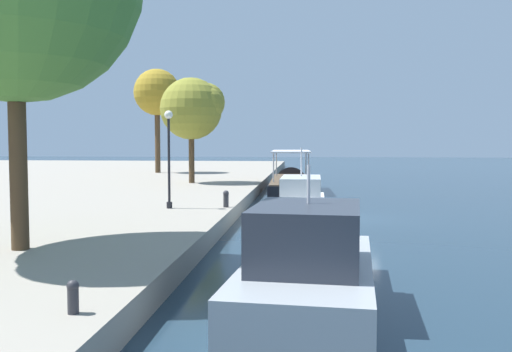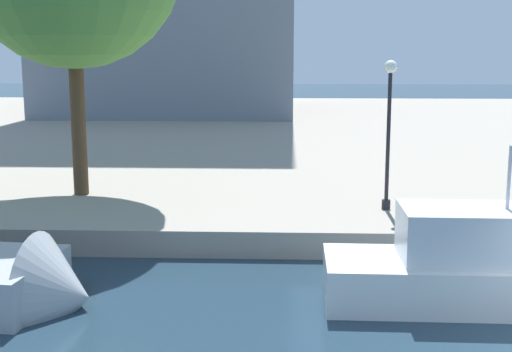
% 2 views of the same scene
% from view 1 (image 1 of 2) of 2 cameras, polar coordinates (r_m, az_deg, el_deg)
% --- Properties ---
extents(ground_plane, '(220.00, 220.00, 0.00)m').
position_cam_1_polar(ground_plane, '(28.46, 10.05, -4.35)').
color(ground_plane, '#1E3342').
extents(motor_yacht_0, '(8.73, 3.67, 4.46)m').
position_cam_1_polar(motor_yacht_0, '(14.29, 5.66, -9.65)').
color(motor_yacht_0, '#9EA3A8').
rests_on(motor_yacht_0, ground_plane).
extents(motor_yacht_1, '(9.34, 2.45, 4.34)m').
position_cam_1_polar(motor_yacht_1, '(28.08, 4.70, -3.10)').
color(motor_yacht_1, silver).
rests_on(motor_yacht_1, ground_plane).
extents(tour_boat_2, '(14.30, 3.43, 4.36)m').
position_cam_1_polar(tour_boat_2, '(44.01, 3.61, -1.04)').
color(tour_boat_2, black).
rests_on(tour_boat_2, ground_plane).
extents(mooring_bollard_0, '(0.28, 0.28, 0.81)m').
position_cam_1_polar(mooring_bollard_0, '(26.50, -3.11, -2.29)').
color(mooring_bollard_0, '#2D2D33').
rests_on(mooring_bollard_0, dock_promenade).
extents(mooring_bollard_1, '(0.22, 0.22, 0.63)m').
position_cam_1_polar(mooring_bollard_1, '(10.86, -18.29, -11.58)').
color(mooring_bollard_1, '#2D2D33').
rests_on(mooring_bollard_1, dock_promenade).
extents(lamp_post, '(0.39, 0.39, 4.57)m').
position_cam_1_polar(lamp_post, '(26.21, -8.94, 2.73)').
color(lamp_post, black).
rests_on(lamp_post, dock_promenade).
extents(tree_1, '(4.62, 4.62, 10.35)m').
position_cam_1_polar(tree_1, '(56.71, -10.02, 8.50)').
color(tree_1, '#4C3823').
rests_on(tree_1, dock_promenade).
extents(tree_2, '(4.65, 4.80, 7.92)m').
position_cam_1_polar(tree_2, '(42.19, -6.22, 7.05)').
color(tree_2, '#4C3823').
rests_on(tree_2, dock_promenade).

